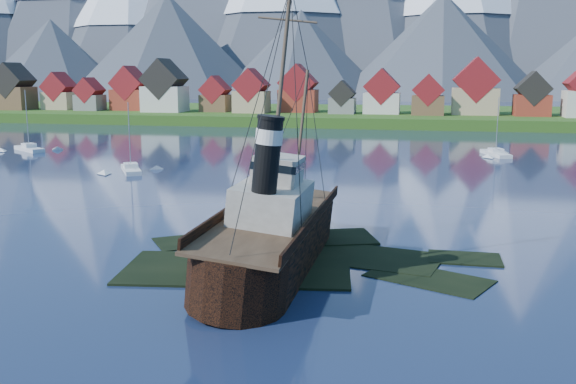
% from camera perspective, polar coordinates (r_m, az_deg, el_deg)
% --- Properties ---
extents(ground, '(1400.00, 1400.00, 0.00)m').
position_cam_1_polar(ground, '(52.82, -0.82, -6.53)').
color(ground, '#182444').
rests_on(ground, ground).
extents(shoal, '(31.71, 21.24, 1.14)m').
position_cam_1_polar(shoal, '(54.60, 1.52, -6.34)').
color(shoal, black).
rests_on(shoal, ground).
extents(shore_bank, '(600.00, 80.00, 3.20)m').
position_cam_1_polar(shore_bank, '(220.06, 9.10, 6.37)').
color(shore_bank, '#244C15').
rests_on(shore_bank, ground).
extents(seawall, '(600.00, 2.50, 2.00)m').
position_cam_1_polar(seawall, '(182.24, 8.46, 5.55)').
color(seawall, '#3F3D38').
rests_on(seawall, ground).
extents(town, '(250.96, 16.69, 17.30)m').
position_cam_1_polar(town, '(206.34, -0.43, 8.73)').
color(town, maroon).
rests_on(town, ground).
extents(tugboat_wreck, '(6.71, 28.89, 22.90)m').
position_cam_1_polar(tugboat_wreck, '(52.70, -1.29, -3.32)').
color(tugboat_wreck, black).
rests_on(tugboat_wreck, ground).
extents(sailboat_a, '(6.89, 9.25, 11.47)m').
position_cam_1_polar(sailboat_a, '(105.17, -13.79, 1.90)').
color(sailboat_a, silver).
rests_on(sailboat_a, ground).
extents(sailboat_c, '(9.49, 7.69, 12.71)m').
position_cam_1_polar(sailboat_c, '(139.78, -22.01, 3.52)').
color(sailboat_c, silver).
rests_on(sailboat_c, ground).
extents(sailboat_e, '(5.16, 10.20, 11.49)m').
position_cam_1_polar(sailboat_e, '(128.59, 17.97, 3.21)').
color(sailboat_e, silver).
rests_on(sailboat_e, ground).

